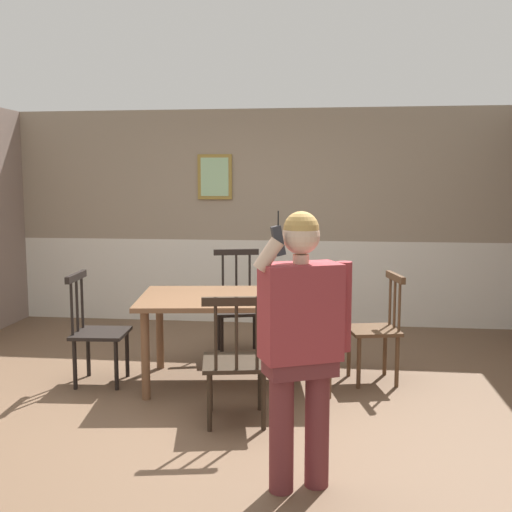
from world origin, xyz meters
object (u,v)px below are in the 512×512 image
Objects in this scene: chair_at_table_head at (96,330)px; chair_near_window at (238,306)px; dining_table at (237,306)px; person_figure at (301,333)px; chair_by_doorway at (236,360)px; chair_opposite_corner at (377,328)px.

chair_near_window is at bearing 130.34° from chair_at_table_head.
dining_table is at bearing 93.62° from chair_at_table_head.
chair_near_window is at bearing -98.09° from person_figure.
chair_near_window is at bearing 87.66° from chair_by_doorway.
chair_opposite_corner is at bearing 93.76° from chair_at_table_head.
dining_table is at bearing 85.19° from chair_opposite_corner.
chair_by_doorway is 1.14m from person_figure.
chair_at_table_head is 0.61× the size of person_figure.
chair_at_table_head is at bearing -65.56° from person_figure.
chair_at_table_head is (-1.21, -0.16, -0.21)m from dining_table.
chair_by_doorway is 1.52m from chair_opposite_corner.
chair_by_doorway is at bearing 121.76° from chair_opposite_corner.
person_figure is at bearing 151.13° from chair_opposite_corner.
person_figure is at bearing 91.12° from chair_near_window.
chair_at_table_head reaches higher than chair_by_doorway.
dining_table is at bearing 83.45° from chair_near_window.
dining_table is at bearing 87.56° from chair_by_doorway.
dining_table is 1.24m from chair_at_table_head.
chair_near_window is (-0.13, 0.90, -0.19)m from dining_table.
chair_by_doorway reaches higher than dining_table.
person_figure is (-0.58, -1.98, 0.44)m from chair_opposite_corner.
dining_table is 1.87× the size of chair_opposite_corner.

